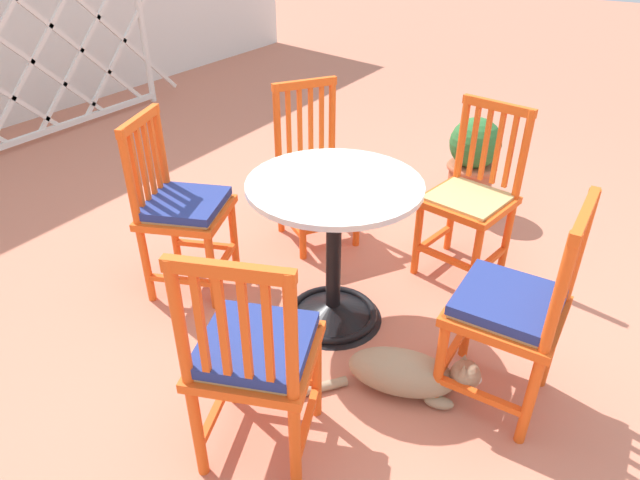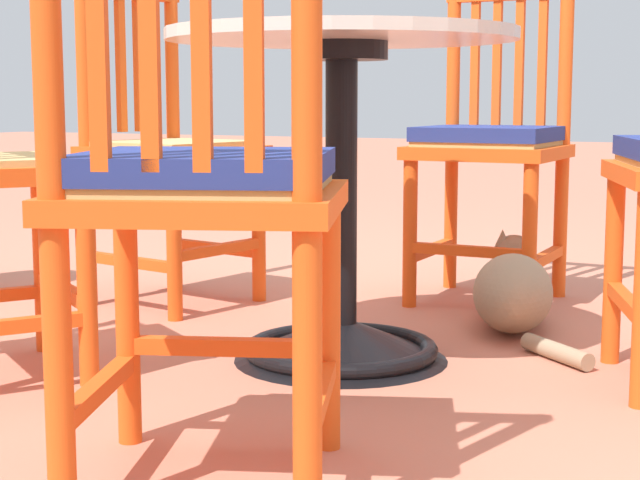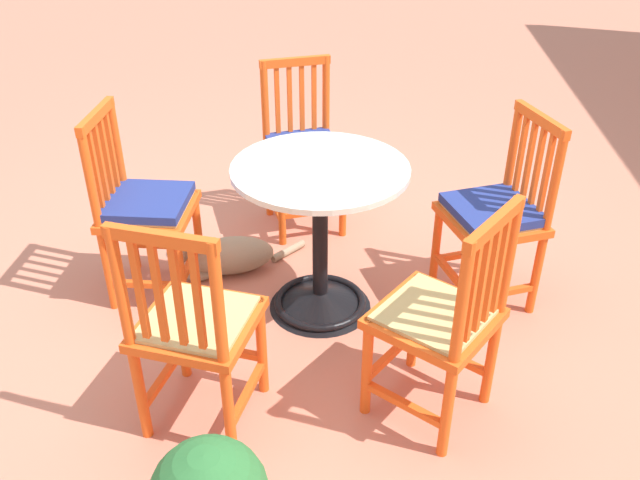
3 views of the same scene
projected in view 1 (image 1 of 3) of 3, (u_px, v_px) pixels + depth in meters
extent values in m
plane|color=#C6755B|center=(368.00, 327.00, 2.65)|extent=(24.00, 24.00, 0.00)
cylinder|color=white|center=(143.00, 36.00, 5.37)|extent=(0.06, 0.06, 1.28)
cube|color=white|center=(32.00, 61.00, 4.50)|extent=(1.16, 0.02, 1.16)
cube|color=white|center=(81.00, 50.00, 4.85)|extent=(1.16, 0.02, 1.16)
cube|color=white|center=(124.00, 40.00, 5.20)|extent=(1.16, 0.02, 1.16)
cube|color=white|center=(32.00, 61.00, 4.50)|extent=(1.16, 0.02, 1.16)
cube|color=white|center=(81.00, 50.00, 4.85)|extent=(1.16, 0.02, 1.16)
cube|color=white|center=(124.00, 40.00, 5.20)|extent=(1.16, 0.02, 1.16)
cone|color=black|center=(333.00, 309.00, 2.69)|extent=(0.48, 0.48, 0.10)
torus|color=black|center=(333.00, 313.00, 2.70)|extent=(0.44, 0.44, 0.04)
cylinder|color=black|center=(334.00, 253.00, 2.52)|extent=(0.07, 0.07, 0.66)
cylinder|color=black|center=(334.00, 192.00, 2.36)|extent=(0.20, 0.20, 0.04)
cylinder|color=silver|center=(335.00, 185.00, 2.34)|extent=(0.76, 0.76, 0.02)
cylinder|color=#EA5619|center=(231.00, 359.00, 2.15)|extent=(0.04, 0.04, 0.45)
cylinder|color=#EA5619|center=(316.00, 371.00, 2.09)|extent=(0.04, 0.04, 0.45)
cylinder|color=#EA5619|center=(188.00, 379.00, 1.74)|extent=(0.04, 0.04, 0.91)
cylinder|color=#EA5619|center=(293.00, 395.00, 1.69)|extent=(0.04, 0.04, 0.91)
cube|color=#EA5619|center=(217.00, 407.00, 2.05)|extent=(0.33, 0.14, 0.03)
cube|color=#EA5619|center=(307.00, 422.00, 1.99)|extent=(0.33, 0.14, 0.03)
cube|color=#EA5619|center=(274.00, 375.00, 2.15)|extent=(0.14, 0.33, 0.03)
cube|color=#EA5619|center=(257.00, 355.00, 1.87)|extent=(0.51, 0.51, 0.04)
cube|color=tan|center=(256.00, 350.00, 1.86)|extent=(0.45, 0.45, 0.02)
cube|color=#EA5619|center=(201.00, 326.00, 1.62)|extent=(0.03, 0.03, 0.39)
cube|color=#EA5619|center=(223.00, 329.00, 1.60)|extent=(0.03, 0.03, 0.39)
cube|color=#EA5619|center=(245.00, 332.00, 1.59)|extent=(0.03, 0.03, 0.39)
cube|color=#EA5619|center=(268.00, 335.00, 1.58)|extent=(0.03, 0.03, 0.39)
cube|color=#EA5619|center=(228.00, 271.00, 1.49)|extent=(0.16, 0.37, 0.04)
cube|color=navy|center=(256.00, 343.00, 1.84)|extent=(0.46, 0.46, 0.04)
cylinder|color=#EA5619|center=(440.00, 362.00, 2.13)|extent=(0.04, 0.04, 0.45)
cylinder|color=#EA5619|center=(469.00, 315.00, 2.38)|extent=(0.04, 0.04, 0.45)
cylinder|color=#EA5619|center=(544.00, 349.00, 1.86)|extent=(0.04, 0.04, 0.91)
cylinder|color=#EA5619|center=(565.00, 297.00, 2.10)|extent=(0.04, 0.04, 0.91)
cube|color=#EA5619|center=(480.00, 396.00, 2.10)|extent=(0.03, 0.34, 0.03)
cube|color=#EA5619|center=(506.00, 344.00, 2.34)|extent=(0.03, 0.34, 0.03)
cube|color=#EA5619|center=(454.00, 347.00, 2.28)|extent=(0.34, 0.03, 0.03)
cube|color=#EA5619|center=(506.00, 311.00, 2.07)|extent=(0.40, 0.40, 0.04)
cube|color=tan|center=(507.00, 306.00, 2.06)|extent=(0.35, 0.35, 0.02)
cube|color=#EA5619|center=(563.00, 285.00, 1.79)|extent=(0.02, 0.02, 0.39)
cube|color=#EA5619|center=(568.00, 275.00, 1.84)|extent=(0.02, 0.02, 0.39)
cube|color=#EA5619|center=(572.00, 265.00, 1.89)|extent=(0.02, 0.02, 0.39)
cube|color=#EA5619|center=(575.00, 256.00, 1.94)|extent=(0.02, 0.02, 0.39)
cube|color=#EA5619|center=(585.00, 215.00, 1.76)|extent=(0.38, 0.03, 0.04)
cube|color=navy|center=(509.00, 300.00, 2.04)|extent=(0.36, 0.36, 0.04)
cylinder|color=#EA5619|center=(475.00, 261.00, 2.74)|extent=(0.04, 0.04, 0.45)
cylinder|color=#EA5619|center=(418.00, 237.00, 2.93)|extent=(0.04, 0.04, 0.45)
cylinder|color=#EA5619|center=(515.00, 196.00, 2.83)|extent=(0.04, 0.04, 0.91)
cylinder|color=#EA5619|center=(457.00, 177.00, 3.03)|extent=(0.04, 0.04, 0.91)
cube|color=#EA5619|center=(489.00, 261.00, 2.89)|extent=(0.34, 0.09, 0.03)
cube|color=#EA5619|center=(433.00, 239.00, 3.08)|extent=(0.34, 0.09, 0.03)
cube|color=#EA5619|center=(444.00, 258.00, 2.86)|extent=(0.09, 0.34, 0.03)
cube|color=#EA5619|center=(468.00, 201.00, 2.83)|extent=(0.47, 0.47, 0.04)
cube|color=tan|center=(469.00, 198.00, 2.82)|extent=(0.41, 0.41, 0.02)
cube|color=#EA5619|center=(510.00, 152.00, 2.75)|extent=(0.02, 0.03, 0.39)
cube|color=#EA5619|center=(498.00, 148.00, 2.79)|extent=(0.02, 0.03, 0.39)
cube|color=#EA5619|center=(486.00, 145.00, 2.83)|extent=(0.02, 0.03, 0.39)
cube|color=#EA5619|center=(474.00, 142.00, 2.87)|extent=(0.02, 0.03, 0.39)
cube|color=#EA5619|center=(499.00, 106.00, 2.70)|extent=(0.10, 0.38, 0.04)
cylinder|color=#EA5619|center=(357.00, 211.00, 3.18)|extent=(0.04, 0.04, 0.45)
cylinder|color=#EA5619|center=(303.00, 224.00, 3.06)|extent=(0.04, 0.04, 0.45)
cylinder|color=#EA5619|center=(332.00, 153.00, 3.32)|extent=(0.04, 0.04, 0.91)
cylinder|color=#EA5619|center=(279.00, 163.00, 3.20)|extent=(0.04, 0.04, 0.91)
cube|color=#EA5619|center=(343.00, 212.00, 3.35)|extent=(0.21, 0.30, 0.03)
cube|color=#EA5619|center=(291.00, 223.00, 3.23)|extent=(0.21, 0.30, 0.03)
cube|color=#EA5619|center=(330.00, 226.00, 3.15)|extent=(0.30, 0.21, 0.03)
cube|color=#EA5619|center=(318.00, 172.00, 3.14)|extent=(0.55, 0.55, 0.04)
cube|color=tan|center=(318.00, 169.00, 3.13)|extent=(0.49, 0.49, 0.02)
cube|color=#EA5619|center=(322.00, 118.00, 3.18)|extent=(0.03, 0.03, 0.39)
cube|color=#EA5619|center=(311.00, 120.00, 3.16)|extent=(0.03, 0.03, 0.39)
cube|color=#EA5619|center=(300.00, 122.00, 3.13)|extent=(0.03, 0.03, 0.39)
cube|color=#EA5619|center=(289.00, 123.00, 3.11)|extent=(0.03, 0.03, 0.39)
cube|color=#EA5619|center=(305.00, 84.00, 3.04)|extent=(0.33, 0.24, 0.04)
cylinder|color=#EA5619|center=(234.00, 234.00, 2.96)|extent=(0.04, 0.04, 0.45)
cylinder|color=#EA5619|center=(212.00, 269.00, 2.67)|extent=(0.04, 0.04, 0.45)
cylinder|color=#EA5619|center=(168.00, 190.00, 2.89)|extent=(0.04, 0.04, 0.91)
cylinder|color=#EA5619|center=(138.00, 222.00, 2.60)|extent=(0.04, 0.04, 0.91)
cube|color=#EA5619|center=(205.00, 245.00, 3.03)|extent=(0.15, 0.33, 0.03)
cube|color=#EA5619|center=(181.00, 280.00, 2.74)|extent=(0.15, 0.33, 0.03)
cube|color=#EA5619|center=(224.00, 260.00, 2.84)|extent=(0.33, 0.15, 0.03)
cube|color=#EA5619|center=(186.00, 212.00, 2.73)|extent=(0.52, 0.52, 0.04)
cube|color=tan|center=(186.00, 208.00, 2.72)|extent=(0.45, 0.45, 0.02)
cube|color=#EA5619|center=(155.00, 155.00, 2.72)|extent=(0.03, 0.03, 0.39)
cube|color=#EA5619|center=(149.00, 160.00, 2.66)|extent=(0.03, 0.03, 0.39)
cube|color=#EA5619|center=(143.00, 166.00, 2.60)|extent=(0.03, 0.03, 0.39)
cube|color=#EA5619|center=(136.00, 172.00, 2.55)|extent=(0.03, 0.03, 0.39)
cube|color=#EA5619|center=(139.00, 121.00, 2.52)|extent=(0.37, 0.17, 0.04)
cube|color=navy|center=(185.00, 203.00, 2.71)|extent=(0.47, 0.47, 0.04)
ellipsoid|color=#9E896B|center=(401.00, 372.00, 2.27)|extent=(0.31, 0.48, 0.19)
ellipsoid|color=silver|center=(426.00, 379.00, 2.25)|extent=(0.19, 0.21, 0.14)
sphere|color=#9E896B|center=(465.00, 375.00, 2.18)|extent=(0.12, 0.12, 0.12)
ellipsoid|color=silver|center=(476.00, 379.00, 2.17)|extent=(0.06, 0.06, 0.04)
cone|color=#9E896B|center=(465.00, 358.00, 2.18)|extent=(0.04, 0.04, 0.04)
cone|color=#9E896B|center=(464.00, 370.00, 2.13)|extent=(0.04, 0.04, 0.04)
ellipsoid|color=#9E896B|center=(441.00, 383.00, 2.31)|extent=(0.09, 0.13, 0.05)
ellipsoid|color=#9E896B|center=(439.00, 402.00, 2.22)|extent=(0.09, 0.13, 0.05)
cylinder|color=#9E896B|center=(322.00, 387.00, 2.29)|extent=(0.20, 0.17, 0.04)
cylinder|color=#B25B3D|center=(469.00, 187.00, 3.60)|extent=(0.28, 0.28, 0.32)
torus|color=#B25B3D|center=(472.00, 167.00, 3.53)|extent=(0.32, 0.32, 0.04)
sphere|color=#2D6B33|center=(475.00, 143.00, 3.45)|extent=(0.32, 0.32, 0.32)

